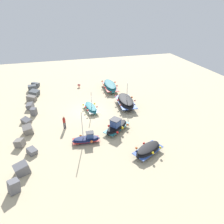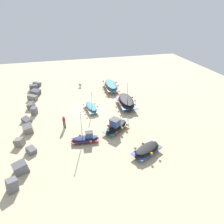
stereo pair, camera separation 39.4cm
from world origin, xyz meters
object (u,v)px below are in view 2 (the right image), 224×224
fishing_boat_3 (126,102)px  person_walking (64,121)px  fishing_boat_4 (147,150)px  fishing_boat_5 (116,127)px  fishing_boat_2 (91,108)px  mooring_buoy_0 (80,85)px  fishing_boat_0 (86,139)px  fishing_boat_1 (111,86)px

fishing_boat_3 → person_walking: (-3.72, 9.00, 0.28)m
person_walking → fishing_boat_4: bearing=50.8°
fishing_boat_4 → fishing_boat_5: size_ratio=0.96×
fishing_boat_5 → fishing_boat_3: bearing=-156.5°
fishing_boat_2 → mooring_buoy_0: bearing=-5.5°
fishing_boat_5 → person_walking: fishing_boat_5 is taller
fishing_boat_3 → fishing_boat_4: size_ratio=1.41×
fishing_boat_0 → fishing_boat_3: size_ratio=0.74×
fishing_boat_4 → fishing_boat_5: bearing=-96.5°
fishing_boat_1 → fishing_boat_2: size_ratio=1.49×
fishing_boat_2 → fishing_boat_1: bearing=-42.3°
fishing_boat_0 → fishing_boat_4: 6.66m
fishing_boat_0 → person_walking: (3.42, 2.08, 0.56)m
fishing_boat_1 → mooring_buoy_0: fishing_boat_1 is taller
person_walking → fishing_boat_5: bearing=73.1°
fishing_boat_4 → mooring_buoy_0: bearing=-105.0°
fishing_boat_4 → person_walking: person_walking is taller
fishing_boat_0 → mooring_buoy_0: (16.49, -1.32, 0.01)m
mooring_buoy_0 → fishing_boat_3: bearing=-149.1°
fishing_boat_3 → mooring_buoy_0: fishing_boat_3 is taller
fishing_boat_0 → fishing_boat_3: bearing=49.3°
person_walking → mooring_buoy_0: 13.51m
person_walking → fishing_boat_0: bearing=34.3°
fishing_boat_1 → person_walking: (-10.52, 8.45, 0.33)m
fishing_boat_2 → fishing_boat_5: bearing=-168.8°
fishing_boat_2 → mooring_buoy_0: size_ratio=5.45×
fishing_boat_4 → fishing_boat_1: bearing=-119.6°
fishing_boat_1 → fishing_boat_0: bearing=158.1°
fishing_boat_3 → fishing_boat_5: (-5.84, 3.11, -0.14)m
fishing_boat_0 → fishing_boat_2: (7.13, -1.75, 0.02)m
fishing_boat_0 → fishing_boat_5: (1.30, -3.80, 0.14)m
fishing_boat_3 → mooring_buoy_0: 10.89m
mooring_buoy_0 → fishing_boat_5: bearing=-170.7°
fishing_boat_3 → mooring_buoy_0: size_ratio=7.45×
fishing_boat_2 → mooring_buoy_0: fishing_boat_2 is taller
fishing_boat_2 → fishing_boat_4: bearing=-168.2°
fishing_boat_2 → fishing_boat_5: 6.17m
fishing_boat_4 → fishing_boat_3: bearing=-124.0°
fishing_boat_3 → fishing_boat_5: bearing=155.5°
fishing_boat_0 → fishing_boat_2: fishing_boat_0 is taller
fishing_boat_1 → fishing_boat_4: bearing=-179.7°
fishing_boat_5 → fishing_boat_0: bearing=-19.5°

